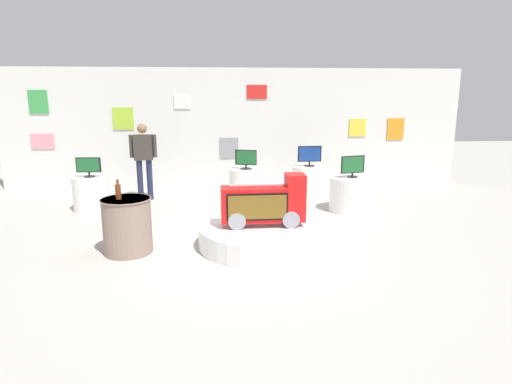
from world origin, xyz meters
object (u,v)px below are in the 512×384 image
main_display_pedestal (263,236)px  tv_on_right_rear (353,166)px  novelty_firetruck_tv (264,205)px  tv_on_far_right (310,155)px  display_pedestal_center_rear (246,184)px  tv_on_left_rear (88,166)px  tv_on_center_rear (246,159)px  bottle_on_side_table (118,191)px  display_pedestal_left_rear (91,194)px  display_pedestal_far_right (309,181)px  side_table_round (127,225)px  display_pedestal_right_rear (351,194)px  shopper_browsing_near_truck (144,156)px

main_display_pedestal → tv_on_right_rear: 2.72m
novelty_firetruck_tv → tv_on_far_right: 3.52m
novelty_firetruck_tv → display_pedestal_center_rear: 2.99m
tv_on_left_rear → tv_on_center_rear: tv_on_center_rear is taller
main_display_pedestal → bottle_on_side_table: size_ratio=6.86×
tv_on_right_rear → tv_on_far_right: size_ratio=0.91×
display_pedestal_left_rear → tv_on_center_rear: (3.02, 0.72, 0.54)m
main_display_pedestal → display_pedestal_far_right: 3.52m
side_table_round → tv_on_far_right: bearing=46.6°
display_pedestal_left_rear → display_pedestal_right_rear: 5.00m
novelty_firetruck_tv → display_pedestal_far_right: novelty_firetruck_tv is taller
display_pedestal_center_rear → tv_on_left_rear: bearing=-166.4°
tv_on_center_rear → bottle_on_side_table: bearing=-121.0°
display_pedestal_far_right → tv_on_far_right: size_ratio=1.43×
tv_on_far_right → display_pedestal_far_right: bearing=86.1°
display_pedestal_far_right → side_table_round: 4.68m
side_table_round → display_pedestal_right_rear: bearing=27.9°
display_pedestal_right_rear → bottle_on_side_table: bearing=-152.3°
main_display_pedestal → bottle_on_side_table: 2.12m
tv_on_center_rear → tv_on_right_rear: size_ratio=0.94×
tv_on_right_rear → shopper_browsing_near_truck: (-4.11, 1.25, 0.06)m
tv_on_far_right → tv_on_left_rear: bearing=-167.1°
display_pedestal_left_rear → tv_on_far_right: size_ratio=1.25×
tv_on_far_right → shopper_browsing_near_truck: bearing=-177.5°
main_display_pedestal → tv_on_right_rear: size_ratio=3.85×
main_display_pedestal → side_table_round: size_ratio=2.40×
main_display_pedestal → side_table_round: side_table_round is taller
display_pedestal_right_rear → bottle_on_side_table: (-3.84, -2.01, 0.56)m
display_pedestal_far_right → tv_on_right_rear: bearing=-69.0°
main_display_pedestal → tv_on_left_rear: tv_on_left_rear is taller
main_display_pedestal → novelty_firetruck_tv: novelty_firetruck_tv is taller
tv_on_center_rear → display_pedestal_far_right: 1.54m
display_pedestal_left_rear → side_table_round: size_ratio=0.85×
main_display_pedestal → tv_on_center_rear: (-0.10, 2.97, 0.71)m
main_display_pedestal → tv_on_left_rear: 3.90m
tv_on_left_rear → bottle_on_side_table: bearing=-64.5°
bottle_on_side_table → shopper_browsing_near_truck: shopper_browsing_near_truck is taller
main_display_pedestal → tv_on_right_rear: tv_on_right_rear is taller
display_pedestal_right_rear → display_pedestal_center_rear: bearing=150.3°
main_display_pedestal → novelty_firetruck_tv: 0.47m
bottle_on_side_table → display_pedestal_center_rear: bearing=59.0°
display_pedestal_center_rear → tv_on_right_rear: tv_on_right_rear is taller
main_display_pedestal → tv_on_left_rear: size_ratio=4.05×
novelty_firetruck_tv → display_pedestal_far_right: size_ratio=1.60×
display_pedestal_left_rear → shopper_browsing_near_truck: (0.87, 0.86, 0.62)m
side_table_round → shopper_browsing_near_truck: 3.31m
display_pedestal_right_rear → side_table_round: 4.25m
tv_on_left_rear → tv_on_far_right: bearing=12.9°
main_display_pedestal → display_pedestal_far_right: display_pedestal_far_right is taller
novelty_firetruck_tv → tv_on_far_right: bearing=68.4°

